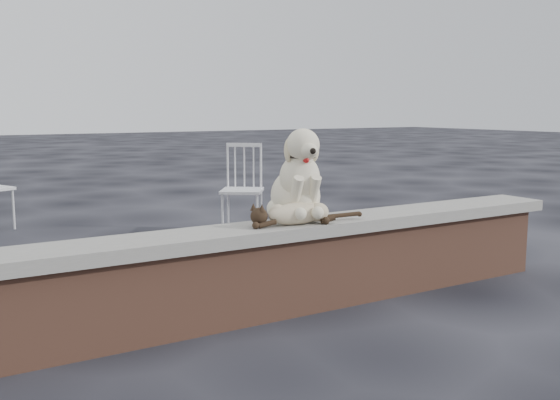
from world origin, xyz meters
TOP-DOWN VIEW (x-y plane):
  - ground at (0.00, 0.00)m, footprint 60.00×60.00m
  - brick_wall at (0.00, 0.00)m, footprint 6.00×0.30m
  - capstone at (0.00, 0.00)m, footprint 6.20×0.40m
  - dog at (0.94, 0.09)m, footprint 0.50×0.60m
  - cat at (0.86, -0.06)m, footprint 0.96×0.40m
  - chair_d at (1.78, 2.44)m, footprint 0.78×0.78m

SIDE VIEW (x-z plane):
  - ground at x=0.00m, z-range 0.00..0.00m
  - brick_wall at x=0.00m, z-range 0.00..0.50m
  - chair_d at x=1.78m, z-range 0.00..0.94m
  - capstone at x=0.00m, z-range 0.50..0.58m
  - cat at x=0.86m, z-range 0.58..0.74m
  - dog at x=0.94m, z-range 0.58..1.19m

